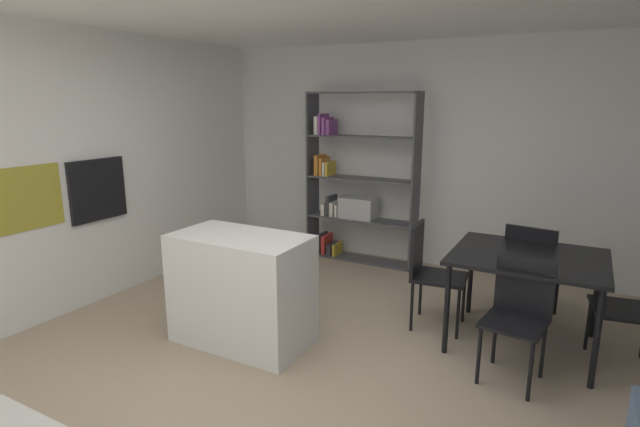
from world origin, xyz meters
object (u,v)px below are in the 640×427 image
open_bookshelf (352,187)px  dining_chair_island_side (429,267)px  kitchen_island (242,289)px  built_in_oven (98,189)px  dining_chair_far (531,263)px  dining_chair_near (519,310)px  dining_table (528,263)px

open_bookshelf → dining_chair_island_side: open_bookshelf is taller
kitchen_island → open_bookshelf: size_ratio=0.53×
built_in_oven → dining_chair_far: bearing=21.3°
open_bookshelf → dining_chair_far: size_ratio=2.31×
built_in_oven → open_bookshelf: (1.64, 2.35, -0.20)m
open_bookshelf → dining_chair_near: size_ratio=2.41×
built_in_oven → open_bookshelf: 2.87m
dining_chair_far → open_bookshelf: bearing=-13.3°
dining_chair_far → dining_chair_island_side: bearing=42.5°
open_bookshelf → dining_chair_far: open_bookshelf is taller
built_in_oven → kitchen_island: built_in_oven is taller
open_bookshelf → dining_chair_near: open_bookshelf is taller
dining_chair_far → dining_chair_near: (0.03, -1.05, -0.03)m
kitchen_island → dining_chair_island_side: (1.25, 1.04, 0.09)m
dining_chair_island_side → kitchen_island: bearing=124.2°
built_in_oven → dining_chair_far: (3.82, 1.49, -0.58)m
kitchen_island → dining_chair_far: (2.04, 1.57, 0.09)m
open_bookshelf → dining_table: bearing=-32.3°
open_bookshelf → dining_chair_island_side: (1.40, -1.39, -0.38)m
open_bookshelf → dining_chair_near: 2.95m
built_in_oven → dining_chair_island_side: 3.24m
built_in_oven → open_bookshelf: size_ratio=0.29×
dining_table → dining_chair_far: (-0.01, 0.52, -0.16)m
dining_chair_island_side → built_in_oven: bearing=102.0°
open_bookshelf → dining_chair_far: 2.37m
dining_chair_near → dining_chair_island_side: bearing=155.2°
open_bookshelf → built_in_oven: bearing=-125.0°
dining_chair_island_side → dining_chair_near: bearing=-128.1°
kitchen_island → dining_chair_far: size_ratio=1.23×
dining_chair_island_side → dining_chair_far: dining_chair_island_side is taller
kitchen_island → dining_chair_far: bearing=37.6°
built_in_oven → dining_chair_near: (3.85, 0.43, -0.61)m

